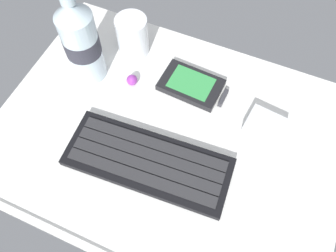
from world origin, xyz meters
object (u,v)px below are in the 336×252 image
(charger_block, at_px, (265,126))
(trackball_mouse, at_px, (132,80))
(keyboard, at_px, (148,162))
(juice_cup, at_px, (133,37))
(water_bottle, at_px, (81,41))
(handheld_device, at_px, (194,86))

(charger_block, xyz_separation_m, trackball_mouse, (-0.27, -0.00, -0.00))
(keyboard, bearing_deg, charger_block, 41.12)
(juice_cup, relative_size, water_bottle, 0.41)
(keyboard, xyz_separation_m, charger_block, (0.17, 0.15, 0.00))
(water_bottle, bearing_deg, juice_cup, 57.53)
(handheld_device, bearing_deg, water_bottle, -167.34)
(keyboard, distance_m, juice_cup, 0.26)
(keyboard, relative_size, charger_block, 4.24)
(handheld_device, xyz_separation_m, juice_cup, (-0.15, 0.04, 0.03))
(charger_block, distance_m, trackball_mouse, 0.27)
(water_bottle, relative_size, trackball_mouse, 9.45)
(water_bottle, bearing_deg, keyboard, -35.14)
(keyboard, height_order, juice_cup, juice_cup)
(water_bottle, distance_m, trackball_mouse, 0.12)
(handheld_device, height_order, water_bottle, water_bottle)
(juice_cup, height_order, charger_block, juice_cup)
(water_bottle, height_order, charger_block, water_bottle)
(handheld_device, bearing_deg, juice_cup, 165.01)
(juice_cup, bearing_deg, trackball_mouse, -66.30)
(keyboard, height_order, water_bottle, water_bottle)
(juice_cup, distance_m, water_bottle, 0.12)
(juice_cup, bearing_deg, keyboard, -58.44)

